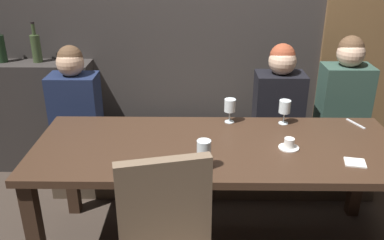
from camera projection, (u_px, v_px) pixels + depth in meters
arched_door at (384, 9)px, 3.25m from camera, size 0.90×0.05×2.55m
back_counter at (31, 116)px, 3.54m from camera, size 1.10×0.28×0.95m
dining_table at (217, 158)px, 2.49m from camera, size 2.20×0.84×0.74m
banquette_bench at (212, 162)px, 3.31m from camera, size 2.50×0.44×0.45m
diner_redhead at (74, 96)px, 3.08m from camera, size 0.36×0.24×0.72m
diner_bearded at (279, 96)px, 3.06m from camera, size 0.36×0.24×0.74m
diner_far_end at (345, 91)px, 3.08m from camera, size 0.36×0.24×0.79m
wine_bottle_dark_red at (1, 48)px, 3.31m from camera, size 0.08×0.08×0.33m
wine_bottle_pale_label at (36, 47)px, 3.32m from camera, size 0.08×0.08×0.33m
wine_glass_far_left at (285, 107)px, 2.70m from camera, size 0.08×0.08×0.16m
wine_glass_far_right at (230, 106)px, 2.72m from camera, size 0.08×0.08×0.16m
wine_glass_center_front at (204, 149)px, 2.16m from camera, size 0.08×0.08×0.16m
espresso_cup at (289, 144)px, 2.41m from camera, size 0.12×0.12×0.06m
fork_on_table at (356, 124)px, 2.74m from camera, size 0.08×0.16×0.01m
folded_napkin at (355, 163)px, 2.25m from camera, size 0.13×0.12×0.01m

